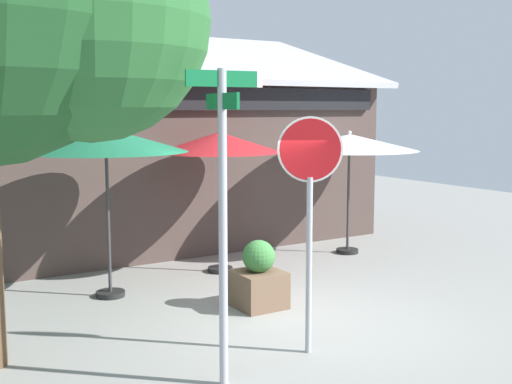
# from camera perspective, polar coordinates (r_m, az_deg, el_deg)

# --- Properties ---
(ground_plane) EXTENTS (28.00, 28.00, 0.10)m
(ground_plane) POSITION_cam_1_polar(r_m,az_deg,el_deg) (8.99, 3.15, -11.42)
(ground_plane) COLOR gray
(cafe_building) EXTENTS (9.40, 4.75, 4.71)m
(cafe_building) POSITION_cam_1_polar(r_m,az_deg,el_deg) (14.09, -8.88, 3.05)
(cafe_building) COLOR #473833
(cafe_building) RESTS_ON ground
(street_sign_post) EXTENTS (0.82, 0.76, 3.25)m
(street_sign_post) POSITION_cam_1_polar(r_m,az_deg,el_deg) (6.42, -2.96, -0.74)
(street_sign_post) COLOR #A8AAB2
(street_sign_post) RESTS_ON ground
(stop_sign) EXTENTS (0.66, 0.38, 2.77)m
(stop_sign) POSITION_cam_1_polar(r_m,az_deg,el_deg) (7.32, 4.82, 0.11)
(stop_sign) COLOR #A8AAB2
(stop_sign) RESTS_ON ground
(patio_umbrella_forest_green_left) EXTENTS (2.45, 2.45, 2.65)m
(patio_umbrella_forest_green_left) POSITION_cam_1_polar(r_m,az_deg,el_deg) (9.77, -13.25, 4.44)
(patio_umbrella_forest_green_left) COLOR black
(patio_umbrella_forest_green_left) RESTS_ON ground
(patio_umbrella_crimson_center) EXTENTS (2.18, 2.18, 2.53)m
(patio_umbrella_crimson_center) POSITION_cam_1_polar(r_m,az_deg,el_deg) (11.04, -3.29, 4.33)
(patio_umbrella_crimson_center) COLOR black
(patio_umbrella_crimson_center) RESTS_ON ground
(patio_umbrella_ivory_right) EXTENTS (2.69, 2.69, 2.44)m
(patio_umbrella_ivory_right) POSITION_cam_1_polar(r_m,az_deg,el_deg) (12.63, 8.32, 4.34)
(patio_umbrella_ivory_right) COLOR black
(patio_umbrella_ivory_right) RESTS_ON ground
(sidewalk_planter) EXTENTS (0.66, 0.66, 0.99)m
(sidewalk_planter) POSITION_cam_1_polar(r_m,az_deg,el_deg) (9.29, 0.24, -7.76)
(sidewalk_planter) COLOR brown
(sidewalk_planter) RESTS_ON ground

